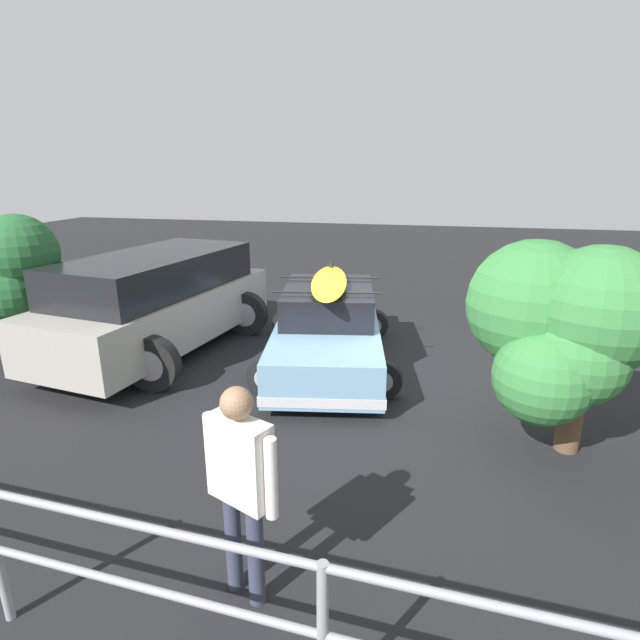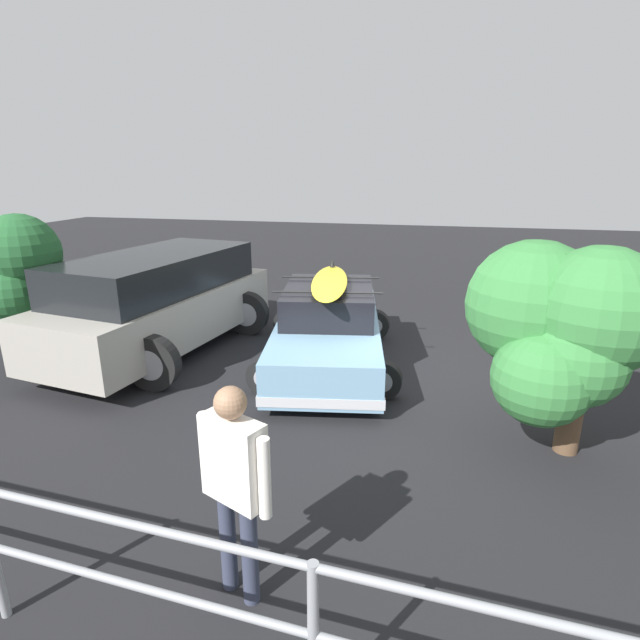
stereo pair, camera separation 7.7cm
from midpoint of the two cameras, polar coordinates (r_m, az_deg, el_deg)
ground_plane at (r=8.12m, az=5.77°, el=-6.55°), size 44.00×44.00×0.02m
sedan_car at (r=8.47m, az=1.21°, el=-0.88°), size 2.69×4.48×1.59m
suv_car at (r=9.36m, az=-17.58°, el=2.10°), size 3.17×5.05×1.79m
person_bystander at (r=3.87m, az=-9.15°, el=-17.21°), size 0.64×0.39×1.79m
railing_fence at (r=3.32m, az=-0.01°, el=-30.66°), size 9.80×0.70×1.15m
bush_near_left at (r=6.23m, az=26.77°, el=-0.33°), size 2.15×1.94×2.46m
bush_near_right at (r=9.52m, az=-30.79°, el=4.74°), size 1.39×1.51×2.55m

